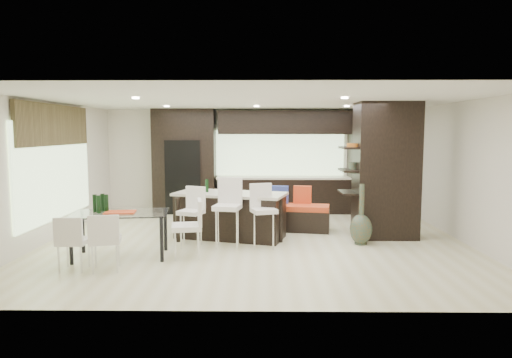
{
  "coord_description": "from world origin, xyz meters",
  "views": [
    {
      "loc": [
        0.12,
        -8.72,
        2.13
      ],
      "look_at": [
        0.0,
        0.6,
        1.15
      ],
      "focal_mm": 32.0,
      "sensor_mm": 36.0,
      "label": 1
    }
  ],
  "objects_px": {
    "stool_mid": "(227,220)",
    "chair_far": "(74,245)",
    "chair_end": "(187,231)",
    "stool_left": "(191,223)",
    "chair_near": "(106,244)",
    "bench": "(295,218)",
    "dining_table": "(121,235)",
    "floor_vase": "(361,214)",
    "kitchen_island": "(230,215)",
    "stool_right": "(264,222)"
  },
  "relations": [
    {
      "from": "kitchen_island",
      "to": "chair_far",
      "type": "bearing_deg",
      "value": -119.81
    },
    {
      "from": "floor_vase",
      "to": "dining_table",
      "type": "xyz_separation_m",
      "value": [
        -4.26,
        -0.94,
        -0.19
      ]
    },
    {
      "from": "stool_mid",
      "to": "chair_near",
      "type": "distance_m",
      "value": 2.25
    },
    {
      "from": "dining_table",
      "to": "chair_near",
      "type": "relative_size",
      "value": 1.92
    },
    {
      "from": "kitchen_island",
      "to": "stool_left",
      "type": "bearing_deg",
      "value": -115.15
    },
    {
      "from": "stool_left",
      "to": "chair_far",
      "type": "height_order",
      "value": "stool_left"
    },
    {
      "from": "floor_vase",
      "to": "chair_end",
      "type": "height_order",
      "value": "floor_vase"
    },
    {
      "from": "chair_end",
      "to": "stool_mid",
      "type": "bearing_deg",
      "value": -54.4
    },
    {
      "from": "dining_table",
      "to": "chair_far",
      "type": "height_order",
      "value": "chair_far"
    },
    {
      "from": "chair_end",
      "to": "floor_vase",
      "type": "bearing_deg",
      "value": -83.63
    },
    {
      "from": "chair_end",
      "to": "stool_left",
      "type": "bearing_deg",
      "value": -7.75
    },
    {
      "from": "chair_far",
      "to": "chair_end",
      "type": "distance_m",
      "value": 1.78
    },
    {
      "from": "floor_vase",
      "to": "chair_far",
      "type": "height_order",
      "value": "floor_vase"
    },
    {
      "from": "floor_vase",
      "to": "chair_near",
      "type": "relative_size",
      "value": 1.39
    },
    {
      "from": "stool_left",
      "to": "dining_table",
      "type": "bearing_deg",
      "value": -126.35
    },
    {
      "from": "stool_right",
      "to": "bench",
      "type": "distance_m",
      "value": 1.62
    },
    {
      "from": "stool_left",
      "to": "chair_far",
      "type": "relative_size",
      "value": 1.14
    },
    {
      "from": "bench",
      "to": "dining_table",
      "type": "height_order",
      "value": "dining_table"
    },
    {
      "from": "chair_far",
      "to": "stool_mid",
      "type": "bearing_deg",
      "value": 30.21
    },
    {
      "from": "stool_mid",
      "to": "chair_far",
      "type": "relative_size",
      "value": 1.31
    },
    {
      "from": "stool_mid",
      "to": "dining_table",
      "type": "relative_size",
      "value": 0.65
    },
    {
      "from": "bench",
      "to": "dining_table",
      "type": "bearing_deg",
      "value": -135.83
    },
    {
      "from": "kitchen_island",
      "to": "stool_mid",
      "type": "relative_size",
      "value": 2.11
    },
    {
      "from": "bench",
      "to": "chair_end",
      "type": "xyz_separation_m",
      "value": [
        -1.99,
        -2.13,
        0.17
      ]
    },
    {
      "from": "floor_vase",
      "to": "stool_left",
      "type": "bearing_deg",
      "value": -175.49
    },
    {
      "from": "floor_vase",
      "to": "kitchen_island",
      "type": "bearing_deg",
      "value": 168.36
    },
    {
      "from": "stool_right",
      "to": "stool_mid",
      "type": "bearing_deg",
      "value": 163.58
    },
    {
      "from": "floor_vase",
      "to": "chair_far",
      "type": "bearing_deg",
      "value": -160.58
    },
    {
      "from": "bench",
      "to": "chair_near",
      "type": "xyz_separation_m",
      "value": [
        -3.11,
        -2.88,
        0.13
      ]
    },
    {
      "from": "kitchen_island",
      "to": "bench",
      "type": "height_order",
      "value": "kitchen_island"
    },
    {
      "from": "stool_left",
      "to": "stool_mid",
      "type": "bearing_deg",
      "value": 18.78
    },
    {
      "from": "kitchen_island",
      "to": "chair_end",
      "type": "height_order",
      "value": "kitchen_island"
    },
    {
      "from": "stool_left",
      "to": "bench",
      "type": "relative_size",
      "value": 0.62
    },
    {
      "from": "stool_left",
      "to": "stool_right",
      "type": "bearing_deg",
      "value": 20.92
    },
    {
      "from": "dining_table",
      "to": "chair_far",
      "type": "bearing_deg",
      "value": -131.02
    },
    {
      "from": "stool_mid",
      "to": "floor_vase",
      "type": "xyz_separation_m",
      "value": [
        2.5,
        0.28,
        0.06
      ]
    },
    {
      "from": "kitchen_island",
      "to": "chair_end",
      "type": "distance_m",
      "value": 1.59
    },
    {
      "from": "chair_far",
      "to": "chair_end",
      "type": "bearing_deg",
      "value": 23.02
    },
    {
      "from": "stool_mid",
      "to": "chair_end",
      "type": "bearing_deg",
      "value": -123.0
    },
    {
      "from": "chair_near",
      "to": "dining_table",
      "type": "bearing_deg",
      "value": 77.01
    },
    {
      "from": "stool_right",
      "to": "floor_vase",
      "type": "distance_m",
      "value": 1.86
    },
    {
      "from": "stool_left",
      "to": "bench",
      "type": "distance_m",
      "value": 2.49
    },
    {
      "from": "stool_mid",
      "to": "chair_far",
      "type": "bearing_deg",
      "value": -137.03
    },
    {
      "from": "stool_right",
      "to": "bench",
      "type": "bearing_deg",
      "value": 46.71
    },
    {
      "from": "kitchen_island",
      "to": "chair_end",
      "type": "bearing_deg",
      "value": -97.76
    },
    {
      "from": "chair_near",
      "to": "chair_end",
      "type": "relative_size",
      "value": 0.91
    },
    {
      "from": "kitchen_island",
      "to": "chair_near",
      "type": "distance_m",
      "value": 2.82
    },
    {
      "from": "kitchen_island",
      "to": "stool_right",
      "type": "height_order",
      "value": "stool_right"
    },
    {
      "from": "bench",
      "to": "dining_table",
      "type": "xyz_separation_m",
      "value": [
        -3.11,
        -2.13,
        0.1
      ]
    },
    {
      "from": "stool_left",
      "to": "chair_near",
      "type": "distance_m",
      "value": 1.8
    }
  ]
}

